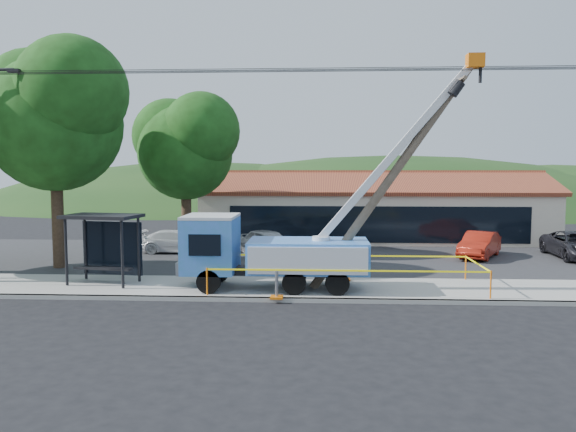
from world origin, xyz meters
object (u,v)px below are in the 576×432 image
(car_silver, at_px, (268,258))
(car_red, at_px, (479,259))
(leaning_pole, at_px, (399,166))
(utility_truck, at_px, (271,249))
(bus_shelter, at_px, (105,233))
(car_white, at_px, (178,254))
(car_dark, at_px, (576,260))

(car_silver, relative_size, car_red, 1.03)
(leaning_pole, bearing_deg, utility_truck, -178.35)
(bus_shelter, bearing_deg, car_silver, 61.43)
(leaning_pole, relative_size, bus_shelter, 2.79)
(bus_shelter, bearing_deg, leaning_pole, 6.91)
(car_white, bearing_deg, bus_shelter, 176.49)
(utility_truck, distance_m, car_white, 11.13)
(bus_shelter, bearing_deg, car_dark, 28.57)
(car_red, xyz_separation_m, car_white, (-16.45, 0.75, 0.00))
(car_silver, bearing_deg, car_white, 134.21)
(utility_truck, xyz_separation_m, leaning_pole, (4.93, 0.14, 3.21))
(car_red, relative_size, car_white, 0.95)
(utility_truck, distance_m, leaning_pole, 5.88)
(car_red, bearing_deg, car_silver, -151.01)
(car_silver, distance_m, car_white, 5.26)
(leaning_pole, distance_m, car_white, 15.05)
(utility_truck, relative_size, bus_shelter, 3.59)
(car_silver, relative_size, car_dark, 0.84)
(car_red, xyz_separation_m, car_dark, (5.00, -0.06, 0.00))
(utility_truck, height_order, car_red, utility_truck)
(utility_truck, bearing_deg, leaning_pole, 1.65)
(bus_shelter, bearing_deg, car_white, 94.15)
(bus_shelter, height_order, car_red, bus_shelter)
(car_red, bearing_deg, utility_truck, -112.51)
(utility_truck, distance_m, bus_shelter, 6.91)
(utility_truck, relative_size, car_white, 2.64)
(bus_shelter, height_order, car_white, bus_shelter)
(bus_shelter, distance_m, car_red, 19.04)
(leaning_pole, bearing_deg, car_silver, 125.31)
(utility_truck, xyz_separation_m, bus_shelter, (-6.86, 0.68, 0.51))
(utility_truck, xyz_separation_m, car_silver, (-0.87, 8.32, -1.71))
(car_silver, distance_m, car_dark, 16.27)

